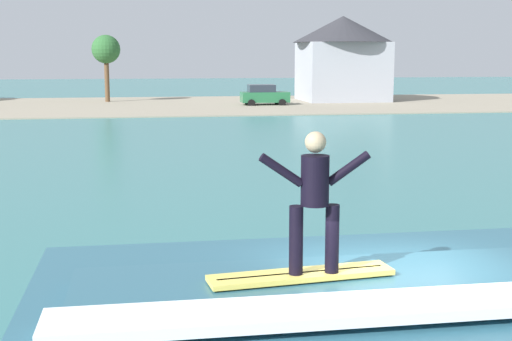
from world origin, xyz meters
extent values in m
cube|color=#2C5D70|center=(-0.84, -0.60, 1.71)|extent=(6.23, 1.88, 0.18)
cube|color=white|center=(-0.84, -1.44, 1.76)|extent=(6.60, 0.75, 0.12)
cube|color=#EAD159|center=(-1.34, -0.52, 1.85)|extent=(2.20, 0.66, 0.06)
cube|color=black|center=(-1.34, -0.52, 1.88)|extent=(1.99, 0.26, 0.01)
cylinder|color=black|center=(-1.42, -0.57, 2.28)|extent=(0.16, 0.16, 0.79)
cylinder|color=black|center=(-1.00, -0.57, 2.28)|extent=(0.16, 0.16, 0.79)
cylinder|color=black|center=(-1.21, -0.57, 2.96)|extent=(0.32, 0.32, 0.57)
sphere|color=tan|center=(-1.21, -0.57, 3.40)|extent=(0.24, 0.24, 0.24)
cylinder|color=black|center=(-1.60, -0.57, 3.09)|extent=(0.51, 0.10, 0.39)
cylinder|color=black|center=(-0.82, -0.57, 3.09)|extent=(0.51, 0.10, 0.39)
cube|color=gray|center=(0.00, 54.27, 0.04)|extent=(120.00, 24.06, 0.09)
cube|color=#23663D|center=(7.66, 52.66, 0.77)|extent=(4.19, 1.92, 0.90)
cube|color=#262D38|center=(7.35, 52.66, 1.54)|extent=(2.30, 1.73, 0.64)
cylinder|color=black|center=(9.02, 53.67, 0.32)|extent=(0.64, 0.22, 0.64)
cylinder|color=black|center=(9.02, 51.64, 0.32)|extent=(0.64, 0.22, 0.64)
cylinder|color=black|center=(6.30, 53.67, 0.32)|extent=(0.64, 0.22, 0.64)
cylinder|color=black|center=(6.30, 51.64, 0.32)|extent=(0.64, 0.22, 0.64)
cube|color=#9EA3AD|center=(16.07, 57.45, 2.81)|extent=(7.72, 7.38, 5.62)
cone|color=#2D2D33|center=(16.07, 57.45, 6.86)|extent=(9.57, 9.57, 2.48)
cylinder|color=brown|center=(-6.22, 59.21, 2.09)|extent=(0.44, 0.44, 4.17)
sphere|color=#2B5E2E|center=(-6.22, 59.21, 4.97)|extent=(2.65, 2.65, 2.65)
camera|label=1|loc=(-3.11, -8.06, 4.34)|focal=49.00mm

